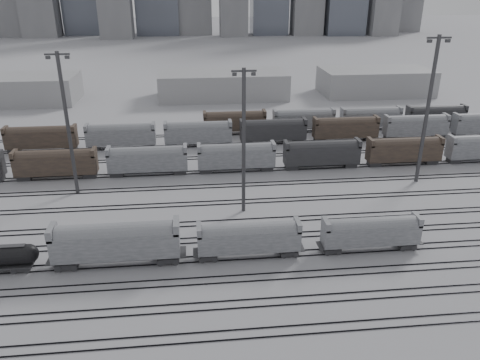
{
  "coord_description": "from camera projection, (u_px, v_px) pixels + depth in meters",
  "views": [
    {
      "loc": [
        -0.36,
        -52.8,
        34.58
      ],
      "look_at": [
        7.24,
        18.13,
        4.0
      ],
      "focal_mm": 35.0,
      "sensor_mm": 36.0,
      "label": 1
    }
  ],
  "objects": [
    {
      "name": "warehouse_mid",
      "position": [
        223.0,
        85.0,
        148.14
      ],
      "size": [
        40.0,
        18.0,
        8.0
      ],
      "primitive_type": "cube",
      "color": "#99999C",
      "rests_on": "ground"
    },
    {
      "name": "hopper_car_c",
      "position": [
        371.0,
        231.0,
        63.95
      ],
      "size": [
        13.47,
        2.68,
        4.82
      ],
      "color": "#262628",
      "rests_on": "ground"
    },
    {
      "name": "ground",
      "position": [
        200.0,
        264.0,
        61.91
      ],
      "size": [
        900.0,
        900.0,
        0.0
      ],
      "primitive_type": "plane",
      "color": "#A9A9AE",
      "rests_on": "ground"
    },
    {
      "name": "bg_string_near",
      "position": [
        236.0,
        158.0,
        90.84
      ],
      "size": [
        151.0,
        3.0,
        5.6
      ],
      "color": "gray",
      "rests_on": "ground"
    },
    {
      "name": "hopper_car_b",
      "position": [
        249.0,
        237.0,
        62.27
      ],
      "size": [
        13.8,
        2.74,
        4.93
      ],
      "color": "#262628",
      "rests_on": "ground"
    },
    {
      "name": "bg_string_far",
      "position": [
        337.0,
        120.0,
        115.46
      ],
      "size": [
        66.0,
        3.0,
        5.6
      ],
      "color": "brown",
      "rests_on": "ground"
    },
    {
      "name": "hopper_car_a",
      "position": [
        116.0,
        240.0,
        60.35
      ],
      "size": [
        16.38,
        3.25,
        5.86
      ],
      "color": "#262628",
      "rests_on": "ground"
    },
    {
      "name": "light_mast_d",
      "position": [
        428.0,
        108.0,
        81.75
      ],
      "size": [
        4.22,
        0.67,
        26.36
      ],
      "color": "#3B3B3E",
      "rests_on": "ground"
    },
    {
      "name": "tracks",
      "position": [
        197.0,
        205.0,
        77.88
      ],
      "size": [
        220.0,
        71.5,
        0.16
      ],
      "color": "black",
      "rests_on": "ground"
    },
    {
      "name": "light_mast_c",
      "position": [
        244.0,
        139.0,
        71.31
      ],
      "size": [
        3.68,
        0.59,
        23.0
      ],
      "color": "#3B3B3E",
      "rests_on": "ground"
    },
    {
      "name": "warehouse_right",
      "position": [
        375.0,
        81.0,
        153.03
      ],
      "size": [
        35.0,
        18.0,
        8.0
      ],
      "primitive_type": "cube",
      "color": "#99999C",
      "rests_on": "ground"
    },
    {
      "name": "bg_string_mid",
      "position": [
        273.0,
        132.0,
        106.44
      ],
      "size": [
        151.0,
        3.0,
        5.6
      ],
      "color": "#262628",
      "rests_on": "ground"
    },
    {
      "name": "light_mast_b",
      "position": [
        67.0,
        122.0,
        77.53
      ],
      "size": [
        3.9,
        0.62,
        24.37
      ],
      "color": "#3B3B3E",
      "rests_on": "ground"
    }
  ]
}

